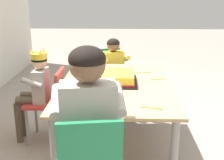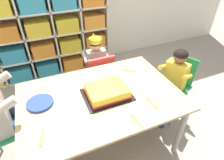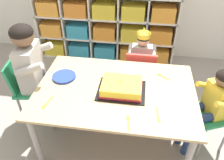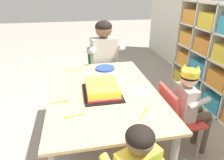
{
  "view_description": "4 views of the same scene",
  "coord_description": "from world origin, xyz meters",
  "px_view_note": "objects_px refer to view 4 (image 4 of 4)",
  "views": [
    {
      "loc": [
        -2.25,
        -0.04,
        1.33
      ],
      "look_at": [
        0.04,
        0.03,
        0.63
      ],
      "focal_mm": 47.46,
      "sensor_mm": 36.0,
      "label": 1
    },
    {
      "loc": [
        -0.36,
        -1.07,
        1.59
      ],
      "look_at": [
        0.1,
        0.01,
        0.73
      ],
      "focal_mm": 28.99,
      "sensor_mm": 36.0,
      "label": 2
    },
    {
      "loc": [
        0.18,
        -1.4,
        1.77
      ],
      "look_at": [
        -0.04,
        0.07,
        0.64
      ],
      "focal_mm": 35.8,
      "sensor_mm": 36.0,
      "label": 3
    },
    {
      "loc": [
        1.48,
        -0.21,
        1.39
      ],
      "look_at": [
        -0.01,
        0.08,
        0.68
      ],
      "focal_mm": 31.99,
      "sensor_mm": 36.0,
      "label": 4
    }
  ],
  "objects_px": {
    "activity_table": "(103,97)",
    "child_with_crown": "(190,101)",
    "fork_near_cake_tray": "(73,116)",
    "fork_scattered_mid_table": "(73,70)",
    "adult_helper_seated": "(106,56)",
    "paper_plate_stack": "(105,68)",
    "classroom_chair_blue": "(176,116)",
    "classroom_chair_adult_side": "(103,69)",
    "fork_by_napkin": "(61,102)",
    "birthday_cake_on_tray": "(102,89)",
    "fork_near_child_seat": "(144,113)"
  },
  "relations": [
    {
      "from": "activity_table",
      "to": "child_with_crown",
      "type": "relative_size",
      "value": 1.54
    },
    {
      "from": "adult_helper_seated",
      "to": "fork_near_cake_tray",
      "type": "xyz_separation_m",
      "value": [
        1.07,
        -0.39,
        -0.05
      ]
    },
    {
      "from": "paper_plate_stack",
      "to": "activity_table",
      "type": "bearing_deg",
      "value": -11.1
    },
    {
      "from": "child_with_crown",
      "to": "activity_table",
      "type": "bearing_deg",
      "value": 74.66
    },
    {
      "from": "birthday_cake_on_tray",
      "to": "paper_plate_stack",
      "type": "height_order",
      "value": "birthday_cake_on_tray"
    },
    {
      "from": "child_with_crown",
      "to": "fork_by_napkin",
      "type": "distance_m",
      "value": 1.06
    },
    {
      "from": "classroom_chair_adult_side",
      "to": "fork_scattered_mid_table",
      "type": "relative_size",
      "value": 5.15
    },
    {
      "from": "child_with_crown",
      "to": "adult_helper_seated",
      "type": "distance_m",
      "value": 1.09
    },
    {
      "from": "activity_table",
      "to": "fork_by_napkin",
      "type": "distance_m",
      "value": 0.38
    },
    {
      "from": "paper_plate_stack",
      "to": "adult_helper_seated",
      "type": "bearing_deg",
      "value": 169.4
    },
    {
      "from": "classroom_chair_blue",
      "to": "birthday_cake_on_tray",
      "type": "distance_m",
      "value": 0.67
    },
    {
      "from": "fork_scattered_mid_table",
      "to": "fork_near_child_seat",
      "type": "bearing_deg",
      "value": -49.98
    },
    {
      "from": "fork_by_napkin",
      "to": "fork_scattered_mid_table",
      "type": "distance_m",
      "value": 0.64
    },
    {
      "from": "fork_by_napkin",
      "to": "fork_near_child_seat",
      "type": "bearing_deg",
      "value": 148.26
    },
    {
      "from": "classroom_chair_blue",
      "to": "fork_near_child_seat",
      "type": "height_order",
      "value": "classroom_chair_blue"
    },
    {
      "from": "fork_by_napkin",
      "to": "child_with_crown",
      "type": "bearing_deg",
      "value": 168.98
    },
    {
      "from": "paper_plate_stack",
      "to": "classroom_chair_blue",
      "type": "bearing_deg",
      "value": 37.35
    },
    {
      "from": "fork_near_cake_tray",
      "to": "fork_scattered_mid_table",
      "type": "distance_m",
      "value": 0.83
    },
    {
      "from": "child_with_crown",
      "to": "fork_near_child_seat",
      "type": "relative_size",
      "value": 7.58
    },
    {
      "from": "child_with_crown",
      "to": "fork_scattered_mid_table",
      "type": "height_order",
      "value": "child_with_crown"
    },
    {
      "from": "birthday_cake_on_tray",
      "to": "adult_helper_seated",
      "type": "bearing_deg",
      "value": 168.63
    },
    {
      "from": "classroom_chair_adult_side",
      "to": "fork_near_cake_tray",
      "type": "xyz_separation_m",
      "value": [
        1.18,
        -0.38,
        0.15
      ]
    },
    {
      "from": "adult_helper_seated",
      "to": "fork_scattered_mid_table",
      "type": "bearing_deg",
      "value": -157.1
    },
    {
      "from": "activity_table",
      "to": "paper_plate_stack",
      "type": "relative_size",
      "value": 6.35
    },
    {
      "from": "classroom_chair_blue",
      "to": "paper_plate_stack",
      "type": "bearing_deg",
      "value": 37.28
    },
    {
      "from": "fork_near_cake_tray",
      "to": "fork_scattered_mid_table",
      "type": "height_order",
      "value": "same"
    },
    {
      "from": "birthday_cake_on_tray",
      "to": "fork_near_child_seat",
      "type": "height_order",
      "value": "birthday_cake_on_tray"
    },
    {
      "from": "activity_table",
      "to": "classroom_chair_adult_side",
      "type": "height_order",
      "value": "classroom_chair_adult_side"
    },
    {
      "from": "child_with_crown",
      "to": "fork_by_napkin",
      "type": "height_order",
      "value": "child_with_crown"
    },
    {
      "from": "child_with_crown",
      "to": "paper_plate_stack",
      "type": "height_order",
      "value": "child_with_crown"
    },
    {
      "from": "activity_table",
      "to": "fork_scattered_mid_table",
      "type": "height_order",
      "value": "fork_scattered_mid_table"
    },
    {
      "from": "child_with_crown",
      "to": "classroom_chair_adult_side",
      "type": "height_order",
      "value": "child_with_crown"
    },
    {
      "from": "classroom_chair_adult_side",
      "to": "fork_by_napkin",
      "type": "bearing_deg",
      "value": -123.92
    },
    {
      "from": "fork_near_cake_tray",
      "to": "fork_scattered_mid_table",
      "type": "xyz_separation_m",
      "value": [
        -0.83,
        0.01,
        0.0
      ]
    },
    {
      "from": "classroom_chair_adult_side",
      "to": "birthday_cake_on_tray",
      "type": "bearing_deg",
      "value": -107.14
    },
    {
      "from": "activity_table",
      "to": "fork_by_napkin",
      "type": "relative_size",
      "value": 9.63
    },
    {
      "from": "paper_plate_stack",
      "to": "fork_near_child_seat",
      "type": "bearing_deg",
      "value": 9.13
    },
    {
      "from": "adult_helper_seated",
      "to": "fork_scattered_mid_table",
      "type": "xyz_separation_m",
      "value": [
        0.23,
        -0.39,
        -0.05
      ]
    },
    {
      "from": "paper_plate_stack",
      "to": "fork_by_napkin",
      "type": "relative_size",
      "value": 1.52
    },
    {
      "from": "fork_near_child_seat",
      "to": "activity_table",
      "type": "bearing_deg",
      "value": -111.53
    },
    {
      "from": "activity_table",
      "to": "classroom_chair_blue",
      "type": "height_order",
      "value": "classroom_chair_blue"
    },
    {
      "from": "classroom_chair_adult_side",
      "to": "fork_by_napkin",
      "type": "relative_size",
      "value": 5.36
    },
    {
      "from": "birthday_cake_on_tray",
      "to": "classroom_chair_blue",
      "type": "bearing_deg",
      "value": 76.88
    },
    {
      "from": "fork_by_napkin",
      "to": "paper_plate_stack",
      "type": "bearing_deg",
      "value": -133.85
    },
    {
      "from": "activity_table",
      "to": "adult_helper_seated",
      "type": "relative_size",
      "value": 1.23
    },
    {
      "from": "classroom_chair_adult_side",
      "to": "adult_helper_seated",
      "type": "distance_m",
      "value": 0.24
    },
    {
      "from": "activity_table",
      "to": "fork_near_child_seat",
      "type": "relative_size",
      "value": 11.66
    },
    {
      "from": "fork_scattered_mid_table",
      "to": "activity_table",
      "type": "bearing_deg",
      "value": -51.83
    },
    {
      "from": "child_with_crown",
      "to": "birthday_cake_on_tray",
      "type": "bearing_deg",
      "value": 78.75
    },
    {
      "from": "birthday_cake_on_tray",
      "to": "fork_by_napkin",
      "type": "xyz_separation_m",
      "value": [
        0.08,
        -0.33,
        -0.03
      ]
    }
  ]
}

